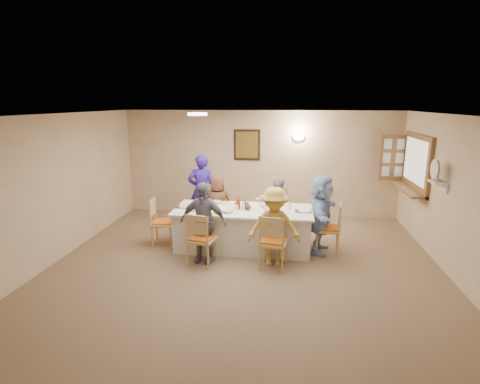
# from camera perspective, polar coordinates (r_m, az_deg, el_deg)

# --- Properties ---
(ground) EXTENTS (7.00, 7.00, 0.00)m
(ground) POSITION_cam_1_polar(r_m,az_deg,el_deg) (6.01, 0.19, -13.01)
(ground) COLOR #745F48
(room_walls) EXTENTS (7.00, 7.00, 7.00)m
(room_walls) POSITION_cam_1_polar(r_m,az_deg,el_deg) (5.50, 0.20, 1.24)
(room_walls) COLOR tan
(room_walls) RESTS_ON ground
(wall_picture) EXTENTS (0.62, 0.05, 0.72)m
(wall_picture) POSITION_cam_1_polar(r_m,az_deg,el_deg) (8.90, 1.07, 7.20)
(wall_picture) COLOR black
(wall_picture) RESTS_ON room_walls
(wall_sconce) EXTENTS (0.26, 0.09, 0.18)m
(wall_sconce) POSITION_cam_1_polar(r_m,az_deg,el_deg) (8.81, 8.92, 8.28)
(wall_sconce) COLOR white
(wall_sconce) RESTS_ON room_walls
(ceiling_light) EXTENTS (0.36, 0.36, 0.05)m
(ceiling_light) POSITION_cam_1_polar(r_m,az_deg,el_deg) (7.04, -6.51, 11.71)
(ceiling_light) COLOR white
(ceiling_light) RESTS_ON room_walls
(serving_hatch) EXTENTS (0.06, 1.50, 1.15)m
(serving_hatch) POSITION_cam_1_polar(r_m,az_deg,el_deg) (8.23, 25.32, 3.96)
(serving_hatch) COLOR brown
(serving_hatch) RESTS_ON room_walls
(hatch_sill) EXTENTS (0.30, 1.50, 0.05)m
(hatch_sill) POSITION_cam_1_polar(r_m,az_deg,el_deg) (8.28, 24.17, 0.43)
(hatch_sill) COLOR brown
(hatch_sill) RESTS_ON room_walls
(shutter_door) EXTENTS (0.55, 0.04, 1.00)m
(shutter_door) POSITION_cam_1_polar(r_m,az_deg,el_deg) (8.87, 22.26, 4.87)
(shutter_door) COLOR brown
(shutter_door) RESTS_ON room_walls
(fan_shelf) EXTENTS (0.22, 0.36, 0.03)m
(fan_shelf) POSITION_cam_1_polar(r_m,az_deg,el_deg) (6.96, 27.91, 1.30)
(fan_shelf) COLOR white
(fan_shelf) RESTS_ON room_walls
(desk_fan) EXTENTS (0.30, 0.30, 0.28)m
(desk_fan) POSITION_cam_1_polar(r_m,az_deg,el_deg) (6.92, 27.82, 2.52)
(desk_fan) COLOR #A5A5A8
(desk_fan) RESTS_ON fan_shelf
(dining_table) EXTENTS (2.55, 1.08, 0.76)m
(dining_table) POSITION_cam_1_polar(r_m,az_deg,el_deg) (7.03, 0.46, -5.60)
(dining_table) COLOR silver
(dining_table) RESTS_ON ground
(chair_back_left) EXTENTS (0.55, 0.55, 1.00)m
(chair_back_left) POSITION_cam_1_polar(r_m,az_deg,el_deg) (7.84, -3.20, -2.65)
(chair_back_left) COLOR tan
(chair_back_left) RESTS_ON ground
(chair_back_right) EXTENTS (0.49, 0.49, 0.98)m
(chair_back_right) POSITION_cam_1_polar(r_m,az_deg,el_deg) (7.72, 5.61, -3.04)
(chair_back_right) COLOR tan
(chair_back_right) RESTS_ON ground
(chair_front_left) EXTENTS (0.52, 0.52, 0.93)m
(chair_front_left) POSITION_cam_1_polar(r_m,az_deg,el_deg) (6.36, -5.82, -6.98)
(chair_front_left) COLOR tan
(chair_front_left) RESTS_ON ground
(chair_front_right) EXTENTS (0.51, 0.51, 0.94)m
(chair_front_right) POSITION_cam_1_polar(r_m,az_deg,el_deg) (6.21, 5.12, -7.43)
(chair_front_right) COLOR tan
(chair_front_right) RESTS_ON ground
(chair_left_end) EXTENTS (0.47, 0.47, 0.90)m
(chair_left_end) POSITION_cam_1_polar(r_m,az_deg,el_deg) (7.35, -11.66, -4.47)
(chair_left_end) COLOR tan
(chair_left_end) RESTS_ON ground
(chair_right_end) EXTENTS (0.48, 0.48, 0.93)m
(chair_right_end) POSITION_cam_1_polar(r_m,az_deg,el_deg) (7.00, 13.22, -5.33)
(chair_right_end) COLOR tan
(chair_right_end) RESTS_ON ground
(diner_back_left) EXTENTS (0.69, 0.51, 1.27)m
(diner_back_left) POSITION_cam_1_polar(r_m,az_deg,el_deg) (7.69, -3.37, -1.97)
(diner_back_left) COLOR brown
(diner_back_left) RESTS_ON ground
(diner_back_right) EXTENTS (0.77, 0.69, 1.22)m
(diner_back_right) POSITION_cam_1_polar(r_m,az_deg,el_deg) (7.57, 5.61, -2.45)
(diner_back_right) COLOR gray
(diner_back_right) RESTS_ON ground
(diner_front_left) EXTENTS (0.89, 0.52, 1.40)m
(diner_front_left) POSITION_cam_1_polar(r_m,az_deg,el_deg) (6.39, -5.63, -4.63)
(diner_front_left) COLOR slate
(diner_front_left) RESTS_ON ground
(diner_front_right) EXTENTS (0.97, 0.67, 1.35)m
(diner_front_right) POSITION_cam_1_polar(r_m,az_deg,el_deg) (6.25, 5.21, -5.30)
(diner_front_right) COLOR gold
(diner_front_right) RESTS_ON ground
(diner_right_end) EXTENTS (1.48, 0.91, 1.43)m
(diner_right_end) POSITION_cam_1_polar(r_m,az_deg,el_deg) (6.91, 12.26, -3.34)
(diner_right_end) COLOR #97B5ED
(diner_right_end) RESTS_ON ground
(caregiver) EXTENTS (0.79, 0.70, 1.61)m
(caregiver) POSITION_cam_1_polar(r_m,az_deg,el_deg) (8.18, -5.88, 0.18)
(caregiver) COLOR #2F1C99
(caregiver) RESTS_ON ground
(placemat_fl) EXTENTS (0.34, 0.25, 0.01)m
(placemat_fl) POSITION_cam_1_polar(r_m,az_deg,el_deg) (6.62, -5.14, -3.41)
(placemat_fl) COLOR #472B19
(placemat_fl) RESTS_ON dining_table
(plate_fl) EXTENTS (0.24, 0.24, 0.01)m
(plate_fl) POSITION_cam_1_polar(r_m,az_deg,el_deg) (6.61, -5.15, -3.33)
(plate_fl) COLOR white
(plate_fl) RESTS_ON dining_table
(napkin_fl) EXTENTS (0.14, 0.14, 0.01)m
(napkin_fl) POSITION_cam_1_polar(r_m,az_deg,el_deg) (6.53, -3.69, -3.55)
(napkin_fl) COLOR yellow
(napkin_fl) RESTS_ON dining_table
(placemat_fr) EXTENTS (0.35, 0.26, 0.01)m
(placemat_fr) POSITION_cam_1_polar(r_m,az_deg,el_deg) (6.47, 5.31, -3.81)
(placemat_fr) COLOR #472B19
(placemat_fr) RESTS_ON dining_table
(plate_fr) EXTENTS (0.25, 0.25, 0.02)m
(plate_fr) POSITION_cam_1_polar(r_m,az_deg,el_deg) (6.47, 5.32, -3.72)
(plate_fr) COLOR white
(plate_fr) RESTS_ON dining_table
(napkin_fr) EXTENTS (0.14, 0.14, 0.01)m
(napkin_fr) POSITION_cam_1_polar(r_m,az_deg,el_deg) (6.42, 6.91, -3.93)
(napkin_fr) COLOR yellow
(napkin_fr) RESTS_ON dining_table
(placemat_bl) EXTENTS (0.33, 0.24, 0.01)m
(placemat_bl) POSITION_cam_1_polar(r_m,az_deg,el_deg) (7.41, -3.76, -1.53)
(placemat_bl) COLOR #472B19
(placemat_bl) RESTS_ON dining_table
(plate_bl) EXTENTS (0.24, 0.24, 0.01)m
(plate_bl) POSITION_cam_1_polar(r_m,az_deg,el_deg) (7.40, -3.76, -1.45)
(plate_bl) COLOR white
(plate_bl) RESTS_ON dining_table
(napkin_bl) EXTENTS (0.15, 0.15, 0.01)m
(napkin_bl) POSITION_cam_1_polar(r_m,az_deg,el_deg) (7.32, -2.45, -1.63)
(napkin_bl) COLOR yellow
(napkin_bl) RESTS_ON dining_table
(placemat_br) EXTENTS (0.36, 0.26, 0.01)m
(placemat_br) POSITION_cam_1_polar(r_m,az_deg,el_deg) (7.28, 5.57, -1.84)
(placemat_br) COLOR #472B19
(placemat_br) RESTS_ON dining_table
(plate_br) EXTENTS (0.22, 0.22, 0.01)m
(plate_br) POSITION_cam_1_polar(r_m,az_deg,el_deg) (7.27, 5.57, -1.77)
(plate_br) COLOR white
(plate_br) RESTS_ON dining_table
(napkin_br) EXTENTS (0.15, 0.15, 0.01)m
(napkin_br) POSITION_cam_1_polar(r_m,az_deg,el_deg) (7.22, 6.98, -1.94)
(napkin_br) COLOR yellow
(napkin_br) RESTS_ON dining_table
(placemat_le) EXTENTS (0.35, 0.26, 0.01)m
(placemat_le) POSITION_cam_1_polar(r_m,az_deg,el_deg) (7.13, -8.35, -2.26)
(placemat_le) COLOR #472B19
(placemat_le) RESTS_ON dining_table
(plate_le) EXTENTS (0.24, 0.24, 0.01)m
(plate_le) POSITION_cam_1_polar(r_m,az_deg,el_deg) (7.12, -8.36, -2.18)
(plate_le) COLOR white
(plate_le) RESTS_ON dining_table
(napkin_le) EXTENTS (0.14, 0.14, 0.01)m
(napkin_le) POSITION_cam_1_polar(r_m,az_deg,el_deg) (7.03, -7.05, -2.37)
(napkin_le) COLOR yellow
(napkin_le) RESTS_ON dining_table
(placemat_re) EXTENTS (0.34, 0.25, 0.01)m
(placemat_re) POSITION_cam_1_polar(r_m,az_deg,el_deg) (6.88, 9.79, -2.90)
(placemat_re) COLOR #472B19
(placemat_re) RESTS_ON dining_table
(plate_re) EXTENTS (0.23, 0.23, 0.01)m
(plate_re) POSITION_cam_1_polar(r_m,az_deg,el_deg) (6.87, 9.79, -2.82)
(plate_re) COLOR white
(plate_re) RESTS_ON dining_table
(napkin_re) EXTENTS (0.14, 0.14, 0.01)m
(napkin_re) POSITION_cam_1_polar(r_m,az_deg,el_deg) (6.84, 11.31, -3.00)
(napkin_re) COLOR yellow
(napkin_re) RESTS_ON dining_table
(teacup_a) EXTENTS (0.14, 0.14, 0.08)m
(teacup_a) POSITION_cam_1_polar(r_m,az_deg,el_deg) (6.78, -6.85, -2.72)
(teacup_a) COLOR white
(teacup_a) RESTS_ON dining_table
(teacup_b) EXTENTS (0.16, 0.16, 0.09)m
(teacup_b) POSITION_cam_1_polar(r_m,az_deg,el_deg) (7.36, 4.03, -1.30)
(teacup_b) COLOR white
(teacup_b) RESTS_ON dining_table
(bowl_a) EXTENTS (0.38, 0.38, 0.05)m
(bowl_a) POSITION_cam_1_polar(r_m,az_deg,el_deg) (6.72, -1.98, -2.89)
(bowl_a) COLOR white
(bowl_a) RESTS_ON dining_table
(bowl_b) EXTENTS (0.26, 0.26, 0.05)m
(bowl_b) POSITION_cam_1_polar(r_m,az_deg,el_deg) (7.10, 3.58, -2.00)
(bowl_b) COLOR white
(bowl_b) RESTS_ON dining_table
(condiment_ketchup) EXTENTS (0.11, 0.11, 0.24)m
(condiment_ketchup) POSITION_cam_1_polar(r_m,az_deg,el_deg) (6.90, -0.29, -1.63)
(condiment_ketchup) COLOR #A2290D
(condiment_ketchup) RESTS_ON dining_table
(condiment_brown) EXTENTS (0.09, 0.09, 0.18)m
(condiment_brown) POSITION_cam_1_polar(r_m,az_deg,el_deg) (6.93, 0.72, -1.82)
(condiment_brown) COLOR #4E2B15
(condiment_brown) RESTS_ON dining_table
(condiment_malt) EXTENTS (0.20, 0.20, 0.14)m
(condiment_malt) POSITION_cam_1_polar(r_m,az_deg,el_deg) (6.85, 1.22, -2.17)
(condiment_malt) COLOR #4E2B15
(condiment_malt) RESTS_ON dining_table
(drinking_glass) EXTENTS (0.07, 0.07, 0.10)m
(drinking_glass) POSITION_cam_1_polar(r_m,az_deg,el_deg) (6.97, -0.71, -2.02)
(drinking_glass) COLOR silver
(drinking_glass) RESTS_ON dining_table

